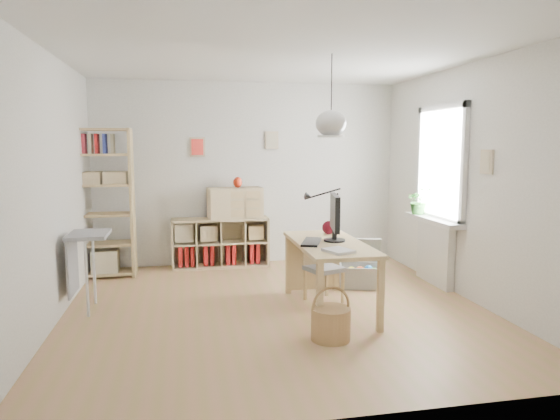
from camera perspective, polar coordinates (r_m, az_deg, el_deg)
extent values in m
plane|color=#AC7C56|center=(5.56, -0.43, -11.23)|extent=(4.50, 4.50, 0.00)
plane|color=silver|center=(7.50, -3.62, 4.15)|extent=(4.50, 0.00, 4.50)
plane|color=silver|center=(3.11, 7.22, -0.52)|extent=(4.50, 0.00, 4.50)
plane|color=silver|center=(5.35, -24.89, 2.16)|extent=(0.00, 4.50, 4.50)
plane|color=silver|center=(6.11, 20.81, 2.93)|extent=(0.00, 4.50, 4.50)
plane|color=white|center=(5.35, -0.46, 17.37)|extent=(4.50, 4.50, 0.00)
cylinder|color=black|center=(5.28, 5.91, 13.72)|extent=(0.01, 0.01, 0.68)
ellipsoid|color=silver|center=(5.25, 5.85, 9.82)|extent=(0.32, 0.32, 0.27)
cube|color=white|center=(6.61, 18.04, 5.09)|extent=(0.03, 1.00, 1.30)
cube|color=white|center=(6.13, 20.28, 4.84)|extent=(0.06, 0.08, 1.46)
cube|color=white|center=(7.07, 15.73, 5.31)|extent=(0.06, 0.08, 1.46)
cube|color=white|center=(6.61, 18.09, 11.08)|extent=(0.06, 1.16, 0.08)
cube|color=white|center=(6.66, 17.61, -0.84)|extent=(0.06, 1.16, 0.08)
cube|color=silver|center=(6.72, 17.31, -4.73)|extent=(0.10, 0.80, 0.80)
cube|color=white|center=(6.63, 17.07, -1.12)|extent=(0.22, 1.20, 0.06)
cube|color=tan|center=(5.35, 5.67, -3.89)|extent=(0.70, 1.50, 0.04)
cube|color=tan|center=(4.71, 4.55, -10.16)|extent=(0.06, 0.06, 0.71)
cube|color=tan|center=(6.02, 0.95, -6.23)|extent=(0.06, 0.06, 0.71)
cube|color=tan|center=(4.90, 11.41, -9.59)|extent=(0.06, 0.06, 0.71)
cube|color=tan|center=(6.17, 6.44, -5.94)|extent=(0.06, 0.06, 0.71)
cube|color=#CFBC88|center=(7.44, -6.78, -6.32)|extent=(1.40, 0.38, 0.03)
cube|color=#CFBC88|center=(7.31, -6.86, -1.06)|extent=(1.40, 0.38, 0.03)
cube|color=#CFBC88|center=(7.35, -12.16, -3.85)|extent=(0.03, 0.38, 0.72)
cube|color=#CFBC88|center=(7.45, -1.55, -3.54)|extent=(0.03, 0.38, 0.72)
cube|color=#CFBC88|center=(7.55, -6.92, -3.45)|extent=(1.40, 0.02, 0.72)
cube|color=maroon|center=(7.41, -11.31, -5.09)|extent=(0.06, 0.26, 0.30)
cube|color=maroon|center=(7.41, -10.61, -5.08)|extent=(0.05, 0.26, 0.30)
cube|color=maroon|center=(7.41, -9.99, -5.06)|extent=(0.05, 0.26, 0.30)
cube|color=maroon|center=(7.41, -8.51, -5.02)|extent=(0.05, 0.26, 0.30)
cube|color=maroon|center=(7.42, -7.82, -5.00)|extent=(0.05, 0.26, 0.30)
cube|color=maroon|center=(7.43, -6.04, -4.95)|extent=(0.06, 0.26, 0.30)
cube|color=maroon|center=(7.44, -5.35, -4.92)|extent=(0.06, 0.26, 0.30)
cube|color=maroon|center=(7.47, -3.36, -4.85)|extent=(0.06, 0.26, 0.30)
cube|color=maroon|center=(7.48, -2.67, -4.83)|extent=(0.05, 0.26, 0.30)
cube|color=tan|center=(7.16, -22.58, 0.63)|extent=(0.04, 0.38, 2.00)
cube|color=tan|center=(7.05, -16.52, 0.79)|extent=(0.04, 0.38, 2.00)
cube|color=tan|center=(7.26, -19.25, -6.75)|extent=(0.76, 0.38, 0.03)
cube|color=tan|center=(7.18, -19.39, -3.65)|extent=(0.76, 0.38, 0.03)
cube|color=tan|center=(7.12, -19.53, -0.49)|extent=(0.76, 0.38, 0.03)
cube|color=tan|center=(7.07, -19.67, 2.72)|extent=(0.76, 0.38, 0.03)
cube|color=tan|center=(7.06, -19.81, 5.96)|extent=(0.76, 0.38, 0.03)
cube|color=tan|center=(7.06, -19.93, 8.63)|extent=(0.76, 0.38, 0.03)
cube|color=#2A369A|center=(7.10, -22.11, 7.03)|extent=(0.04, 0.18, 0.26)
cube|color=maroon|center=(7.09, -21.47, 7.06)|extent=(0.04, 0.18, 0.26)
cube|color=#C2B794|center=(7.07, -20.83, 7.09)|extent=(0.04, 0.18, 0.26)
cube|color=maroon|center=(7.06, -20.18, 7.12)|extent=(0.04, 0.18, 0.26)
cube|color=#2A369A|center=(7.05, -19.37, 7.16)|extent=(0.04, 0.18, 0.26)
cube|color=#C2B794|center=(7.03, -18.56, 7.19)|extent=(0.04, 0.18, 0.26)
cube|color=#97979A|center=(5.69, -21.03, -2.65)|extent=(0.40, 0.55, 0.04)
cylinder|color=silver|center=(5.57, -21.22, -7.30)|extent=(0.03, 0.03, 0.82)
cylinder|color=silver|center=(5.99, -20.48, -6.25)|extent=(0.03, 0.03, 0.82)
cube|color=#97979A|center=(5.79, -22.64, -5.89)|extent=(0.02, 0.50, 0.62)
cube|color=#97979A|center=(5.73, 5.04, -6.69)|extent=(0.46, 0.46, 0.05)
cube|color=tan|center=(5.57, 4.65, -9.26)|extent=(0.04, 0.04, 0.36)
cube|color=tan|center=(5.82, 2.88, -8.53)|extent=(0.04, 0.04, 0.36)
cube|color=tan|center=(5.75, 7.17, -8.77)|extent=(0.04, 0.04, 0.36)
cube|color=tan|center=(5.99, 5.36, -8.09)|extent=(0.04, 0.04, 0.36)
cube|color=tan|center=(5.81, 4.13, -4.57)|extent=(0.35, 0.15, 0.32)
cylinder|color=#946A43|center=(4.71, 5.82, -12.81)|extent=(0.36, 0.36, 0.30)
torus|color=#946A43|center=(4.66, 5.85, -10.84)|extent=(0.37, 0.05, 0.37)
cube|color=#B0B0AB|center=(6.47, 9.26, -8.54)|extent=(0.62, 0.50, 0.02)
cube|color=#B0B0AB|center=(6.42, 6.95, -7.42)|extent=(0.12, 0.36, 0.28)
cube|color=#B0B0AB|center=(6.46, 11.60, -7.42)|extent=(0.12, 0.36, 0.28)
cube|color=#B0B0AB|center=(6.26, 9.42, -7.84)|extent=(0.52, 0.16, 0.28)
cube|color=#B0B0AB|center=(6.60, 9.15, -7.04)|extent=(0.52, 0.16, 0.28)
cube|color=#B0B0AB|center=(6.70, 9.09, -4.55)|extent=(0.57, 0.32, 0.35)
sphere|color=yellow|center=(6.35, 8.16, -6.99)|extent=(0.12, 0.12, 0.12)
sphere|color=#1A68B6|center=(6.47, 10.08, -6.76)|extent=(0.12, 0.12, 0.12)
sphere|color=#BB4417|center=(6.40, 9.14, -6.91)|extent=(0.12, 0.12, 0.12)
sphere|color=green|center=(6.36, 10.69, -7.03)|extent=(0.12, 0.12, 0.12)
cylinder|color=black|center=(5.40, 6.25, -3.46)|extent=(0.23, 0.23, 0.02)
cylinder|color=black|center=(5.39, 6.26, -2.81)|extent=(0.05, 0.05, 0.10)
cube|color=black|center=(5.35, 6.29, -0.27)|extent=(0.17, 0.57, 0.38)
cube|color=black|center=(5.29, 3.62, -3.66)|extent=(0.33, 0.49, 0.02)
cylinder|color=black|center=(5.98, 6.53, -2.30)|extent=(0.07, 0.07, 0.04)
cylinder|color=black|center=(5.95, 6.56, -0.19)|extent=(0.02, 0.02, 0.44)
cone|color=black|center=(5.72, 3.30, 1.56)|extent=(0.11, 0.08, 0.10)
sphere|color=#490911|center=(5.81, 5.60, -2.02)|extent=(0.16, 0.16, 0.16)
cube|color=white|center=(4.87, 6.69, -4.64)|extent=(0.30, 0.33, 0.03)
cube|color=#CFBC88|center=(7.30, -5.16, 0.82)|extent=(0.81, 0.44, 0.44)
ellipsoid|color=maroon|center=(7.28, -4.86, 3.17)|extent=(0.13, 0.13, 0.16)
imported|color=#2C6927|center=(6.90, 15.62, 1.02)|extent=(0.38, 0.34, 0.36)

